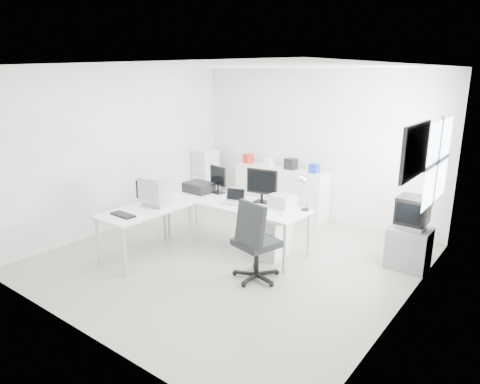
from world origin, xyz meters
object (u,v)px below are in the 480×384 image
Objects in this scene: laptop at (233,197)px; filing_cabinet at (206,176)px; main_desk at (235,224)px; inkjet_printer at (199,187)px; crt_monitor at (157,189)px; sideboard at (281,191)px; tv_cabinet at (409,248)px; laser_printer at (282,201)px; drawer_pedestal at (273,237)px; lcd_monitor_small at (218,179)px; crt_tv at (413,213)px; side_desk at (146,232)px; lcd_monitor_large at (262,186)px; office_chair at (257,239)px.

laptop is 2.69m from filing_cabinet.
filing_cabinet is (-2.02, 1.60, 0.19)m from main_desk.
filing_cabinet is (-1.17, 1.50, -0.26)m from inkjet_printer.
crt_monitor reaches higher than sideboard.
crt_monitor reaches higher than tv_cabinet.
laser_printer is at bearing 6.57° from inkjet_printer.
inkjet_printer is 0.92m from laptop.
tv_cabinet is at bearing -19.57° from sideboard.
crt_monitor is (-1.60, -1.07, 0.16)m from laser_printer.
drawer_pedestal is 1.26× the size of lcd_monitor_small.
inkjet_printer is 0.41× the size of filing_cabinet.
crt_tv is (2.48, 0.87, 0.46)m from main_desk.
main_desk is 2.63m from tv_cabinet.
filing_cabinet is (-1.47, 1.35, -0.42)m from lcd_monitor_small.
main_desk is 1.39m from side_desk.
inkjet_printer is 0.87× the size of lcd_monitor_large.
tv_cabinet is 0.53× the size of filing_cabinet.
side_desk is at bearing -149.42° from tv_cabinet.
laptop reaches higher than side_desk.
inkjet_printer is 1.98m from office_chair.
lcd_monitor_large is 0.28× the size of sideboard.
filing_cabinet is at bearing 130.36° from inkjet_printer.
filing_cabinet reaches higher than side_desk.
crt_monitor is 3.81m from tv_cabinet.
side_desk is at bearing -99.54° from crt_monitor.
inkjet_printer is at bearing 173.29° from main_desk.
office_chair reaches higher than drawer_pedestal.
drawer_pedestal is at bearing -155.33° from crt_tv.
main_desk is 5.05× the size of lcd_monitor_small.
lcd_monitor_large is at bearing -177.73° from laser_printer.
filing_cabinet is at bearing -171.93° from sideboard.
lcd_monitor_large reaches higher than side_desk.
lcd_monitor_large reaches higher than lcd_monitor_small.
office_chair is at bearing -72.27° from laser_printer.
lcd_monitor_small reaches higher than crt_tv.
office_chair reaches higher than inkjet_printer.
lcd_monitor_small is at bearing 65.20° from crt_monitor.
lcd_monitor_small reaches higher than office_chair.
sideboard is (-0.97, 1.79, 0.17)m from drawer_pedestal.
inkjet_printer reaches higher than main_desk.
inkjet_printer is at bearing 152.64° from laptop.
lcd_monitor_small is at bearing -168.49° from tv_cabinet.
crt_monitor is 3.75m from crt_tv.
office_chair is (1.79, 0.38, 0.20)m from side_desk.
drawer_pedestal is at bearing 0.43° from inkjet_printer.
laser_printer is (0.05, 0.17, 0.55)m from drawer_pedestal.
filing_cabinet reaches higher than drawer_pedestal.
inkjet_printer reaches higher than drawer_pedestal.
laptop is at bearing 48.01° from side_desk.
crt_monitor is (0.00, 0.25, 0.63)m from side_desk.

